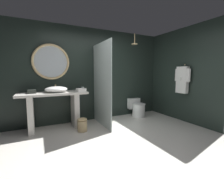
{
  "coord_description": "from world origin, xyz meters",
  "views": [
    {
      "loc": [
        -1.37,
        -2.28,
        1.36
      ],
      "look_at": [
        0.13,
        0.75,
        0.99
      ],
      "focal_mm": 24.22,
      "sensor_mm": 36.0,
      "label": 1
    }
  ],
  "objects_px": {
    "round_wall_mirror": "(51,62)",
    "toilet": "(137,108)",
    "vessel_sink": "(56,89)",
    "hanging_bathrobe": "(182,79)",
    "tissue_box": "(32,92)",
    "rain_shower_head": "(135,43)",
    "waste_bin": "(82,124)",
    "tumbler_cup": "(83,89)",
    "folded_hand_towel": "(81,90)"
  },
  "relations": [
    {
      "from": "tissue_box",
      "to": "toilet",
      "type": "bearing_deg",
      "value": -0.23
    },
    {
      "from": "rain_shower_head",
      "to": "waste_bin",
      "type": "distance_m",
      "value": 2.73
    },
    {
      "from": "tumbler_cup",
      "to": "round_wall_mirror",
      "type": "height_order",
      "value": "round_wall_mirror"
    },
    {
      "from": "vessel_sink",
      "to": "toilet",
      "type": "height_order",
      "value": "vessel_sink"
    },
    {
      "from": "tissue_box",
      "to": "folded_hand_towel",
      "type": "xyz_separation_m",
      "value": [
        1.07,
        -0.22,
        0.0
      ]
    },
    {
      "from": "round_wall_mirror",
      "to": "rain_shower_head",
      "type": "relative_size",
      "value": 2.9
    },
    {
      "from": "tumbler_cup",
      "to": "rain_shower_head",
      "type": "relative_size",
      "value": 0.36
    },
    {
      "from": "tumbler_cup",
      "to": "round_wall_mirror",
      "type": "bearing_deg",
      "value": 155.76
    },
    {
      "from": "folded_hand_towel",
      "to": "waste_bin",
      "type": "bearing_deg",
      "value": -102.86
    },
    {
      "from": "hanging_bathrobe",
      "to": "waste_bin",
      "type": "xyz_separation_m",
      "value": [
        -2.68,
        0.52,
        -1.04
      ]
    },
    {
      "from": "vessel_sink",
      "to": "folded_hand_towel",
      "type": "relative_size",
      "value": 2.52
    },
    {
      "from": "tissue_box",
      "to": "hanging_bathrobe",
      "type": "relative_size",
      "value": 0.21
    },
    {
      "from": "vessel_sink",
      "to": "waste_bin",
      "type": "distance_m",
      "value": 1.04
    },
    {
      "from": "tumbler_cup",
      "to": "folded_hand_towel",
      "type": "bearing_deg",
      "value": -116.58
    },
    {
      "from": "vessel_sink",
      "to": "round_wall_mirror",
      "type": "xyz_separation_m",
      "value": [
        -0.06,
        0.3,
        0.66
      ]
    },
    {
      "from": "tumbler_cup",
      "to": "tissue_box",
      "type": "height_order",
      "value": "tumbler_cup"
    },
    {
      "from": "vessel_sink",
      "to": "rain_shower_head",
      "type": "distance_m",
      "value": 2.56
    },
    {
      "from": "tissue_box",
      "to": "toilet",
      "type": "xyz_separation_m",
      "value": [
        2.92,
        -0.01,
        -0.69
      ]
    },
    {
      "from": "tissue_box",
      "to": "toilet",
      "type": "relative_size",
      "value": 0.3
    },
    {
      "from": "hanging_bathrobe",
      "to": "vessel_sink",
      "type": "bearing_deg",
      "value": 163.73
    },
    {
      "from": "toilet",
      "to": "tissue_box",
      "type": "bearing_deg",
      "value": 179.77
    },
    {
      "from": "hanging_bathrobe",
      "to": "folded_hand_towel",
      "type": "distance_m",
      "value": 2.75
    },
    {
      "from": "folded_hand_towel",
      "to": "rain_shower_head",
      "type": "bearing_deg",
      "value": 5.74
    },
    {
      "from": "hanging_bathrobe",
      "to": "waste_bin",
      "type": "relative_size",
      "value": 2.53
    },
    {
      "from": "rain_shower_head",
      "to": "folded_hand_towel",
      "type": "height_order",
      "value": "rain_shower_head"
    },
    {
      "from": "rain_shower_head",
      "to": "waste_bin",
      "type": "relative_size",
      "value": 0.98
    },
    {
      "from": "waste_bin",
      "to": "tissue_box",
      "type": "bearing_deg",
      "value": 155.69
    },
    {
      "from": "round_wall_mirror",
      "to": "toilet",
      "type": "height_order",
      "value": "round_wall_mirror"
    },
    {
      "from": "rain_shower_head",
      "to": "waste_bin",
      "type": "height_order",
      "value": "rain_shower_head"
    },
    {
      "from": "toilet",
      "to": "hanging_bathrobe",
      "type": "bearing_deg",
      "value": -50.82
    },
    {
      "from": "folded_hand_towel",
      "to": "round_wall_mirror",
      "type": "bearing_deg",
      "value": 142.48
    },
    {
      "from": "folded_hand_towel",
      "to": "toilet",
      "type": "bearing_deg",
      "value": 6.38
    },
    {
      "from": "hanging_bathrobe",
      "to": "rain_shower_head",
      "type": "bearing_deg",
      "value": 136.15
    },
    {
      "from": "tissue_box",
      "to": "round_wall_mirror",
      "type": "relative_size",
      "value": 0.19
    },
    {
      "from": "round_wall_mirror",
      "to": "hanging_bathrobe",
      "type": "distance_m",
      "value": 3.5
    },
    {
      "from": "round_wall_mirror",
      "to": "toilet",
      "type": "distance_m",
      "value": 2.84
    },
    {
      "from": "hanging_bathrobe",
      "to": "toilet",
      "type": "height_order",
      "value": "hanging_bathrobe"
    },
    {
      "from": "tissue_box",
      "to": "rain_shower_head",
      "type": "distance_m",
      "value": 3.03
    },
    {
      "from": "vessel_sink",
      "to": "rain_shower_head",
      "type": "height_order",
      "value": "rain_shower_head"
    },
    {
      "from": "toilet",
      "to": "vessel_sink",
      "type": "bearing_deg",
      "value": -179.19
    },
    {
      "from": "vessel_sink",
      "to": "hanging_bathrobe",
      "type": "xyz_separation_m",
      "value": [
        3.18,
        -0.93,
        0.23
      ]
    },
    {
      "from": "tumbler_cup",
      "to": "folded_hand_towel",
      "type": "distance_m",
      "value": 0.18
    },
    {
      "from": "tumbler_cup",
      "to": "hanging_bathrobe",
      "type": "height_order",
      "value": "hanging_bathrobe"
    },
    {
      "from": "tissue_box",
      "to": "tumbler_cup",
      "type": "bearing_deg",
      "value": -2.84
    },
    {
      "from": "tumbler_cup",
      "to": "rain_shower_head",
      "type": "bearing_deg",
      "value": 0.25
    },
    {
      "from": "rain_shower_head",
      "to": "hanging_bathrobe",
      "type": "relative_size",
      "value": 0.39
    },
    {
      "from": "vessel_sink",
      "to": "folded_hand_towel",
      "type": "distance_m",
      "value": 0.58
    },
    {
      "from": "toilet",
      "to": "waste_bin",
      "type": "bearing_deg",
      "value": -166.73
    },
    {
      "from": "rain_shower_head",
      "to": "hanging_bathrobe",
      "type": "bearing_deg",
      "value": -43.85
    },
    {
      "from": "tissue_box",
      "to": "hanging_bathrobe",
      "type": "distance_m",
      "value": 3.84
    }
  ]
}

